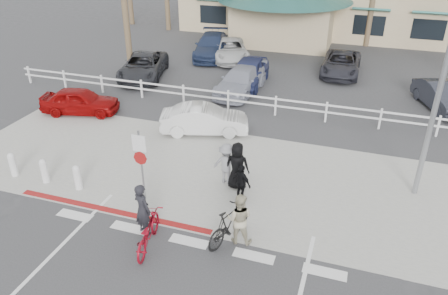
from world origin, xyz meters
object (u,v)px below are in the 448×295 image
(sign_post, at_px, (141,162))
(car_white_sedan, at_px, (204,120))
(bike_black, at_px, (229,224))
(bike_red, at_px, (148,232))
(car_red_compact, at_px, (80,101))

(sign_post, xyz_separation_m, car_white_sedan, (0.13, 5.46, -0.82))
(sign_post, bearing_deg, bike_black, -18.50)
(bike_red, height_order, car_red_compact, car_red_compact)
(sign_post, distance_m, bike_red, 2.65)
(sign_post, xyz_separation_m, bike_red, (1.25, -2.14, -0.93))
(bike_red, height_order, bike_black, bike_black)
(car_white_sedan, bearing_deg, sign_post, 161.14)
(sign_post, distance_m, car_white_sedan, 5.52)
(car_white_sedan, bearing_deg, bike_black, -171.15)
(bike_red, relative_size, bike_black, 1.04)
(bike_red, distance_m, car_red_compact, 10.83)
(bike_black, bearing_deg, sign_post, 1.37)
(car_red_compact, bearing_deg, sign_post, -144.59)
(bike_black, xyz_separation_m, car_white_sedan, (-3.27, 6.59, 0.06))
(bike_red, xyz_separation_m, bike_black, (2.15, 1.01, 0.05))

